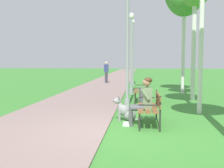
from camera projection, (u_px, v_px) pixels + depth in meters
name	position (u px, v px, depth m)	size (l,w,h in m)	color
ground_plane	(120.00, 132.00, 6.41)	(120.00, 120.00, 0.00)	#3D8433
paved_path	(118.00, 76.00, 30.40)	(3.27, 60.00, 0.04)	gray
park_bench_near	(151.00, 106.00, 7.09)	(0.55, 1.50, 0.85)	brown
park_bench_mid	(143.00, 89.00, 11.24)	(0.55, 1.50, 0.85)	brown
person_seated_on_near_bench	(143.00, 100.00, 6.99)	(0.74, 0.49, 1.25)	#4C4C51
dog_grey	(126.00, 111.00, 7.64)	(0.83, 0.33, 0.71)	gray
lamp_post_near	(127.00, 42.00, 9.68)	(0.24, 0.24, 4.51)	gray
lamp_post_mid	(131.00, 53.00, 13.60)	(0.24, 0.24, 4.05)	gray
lamp_post_far	(133.00, 52.00, 18.70)	(0.24, 0.24, 4.50)	gray
litter_bin	(144.00, 97.00, 10.02)	(0.36, 0.36, 0.70)	#515156
pedestrian_distant	(106.00, 72.00, 20.78)	(0.32, 0.22, 1.65)	#383842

